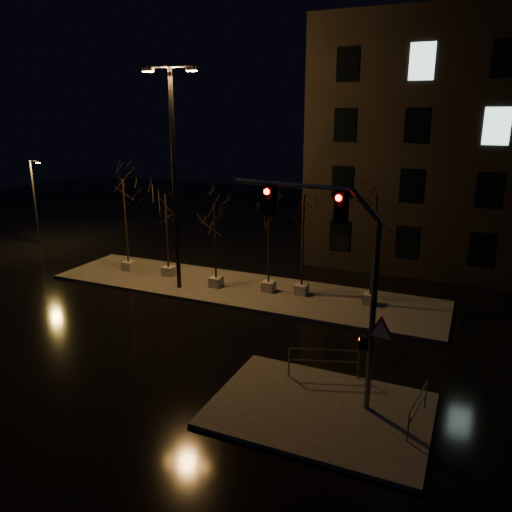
% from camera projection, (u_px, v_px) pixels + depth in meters
% --- Properties ---
extents(ground, '(90.00, 90.00, 0.00)m').
position_uv_depth(ground, '(181.00, 332.00, 22.35)').
color(ground, black).
rests_on(ground, ground).
extents(median, '(22.00, 5.00, 0.15)m').
position_uv_depth(median, '(239.00, 289.00, 27.60)').
color(median, '#47443F').
rests_on(median, ground).
extents(sidewalk_corner, '(7.00, 5.00, 0.15)m').
position_uv_depth(sidewalk_corner, '(319.00, 410.00, 16.32)').
color(sidewalk_corner, '#47443F').
rests_on(sidewalk_corner, ground).
extents(tree_0, '(1.80, 1.80, 5.76)m').
position_uv_depth(tree_0, '(124.00, 200.00, 29.51)').
color(tree_0, '#A3A298').
rests_on(tree_0, median).
extents(tree_1, '(1.80, 1.80, 5.00)m').
position_uv_depth(tree_1, '(166.00, 213.00, 28.63)').
color(tree_1, '#A3A298').
rests_on(tree_1, median).
extents(tree_2, '(1.80, 1.80, 4.78)m').
position_uv_depth(tree_2, '(215.00, 223.00, 26.76)').
color(tree_2, '#A3A298').
rests_on(tree_2, median).
extents(tree_3, '(1.80, 1.80, 5.74)m').
position_uv_depth(tree_3, '(269.00, 212.00, 25.86)').
color(tree_3, '#A3A298').
rests_on(tree_3, median).
extents(tree_4, '(1.80, 1.80, 5.51)m').
position_uv_depth(tree_4, '(303.00, 217.00, 25.45)').
color(tree_4, '#A3A298').
rests_on(tree_4, median).
extents(tree_5, '(1.80, 1.80, 5.77)m').
position_uv_depth(tree_5, '(375.00, 219.00, 24.01)').
color(tree_5, '#A3A298').
rests_on(tree_5, median).
extents(traffic_signal_mast, '(5.82, 0.84, 7.16)m').
position_uv_depth(traffic_signal_mast, '(339.00, 265.00, 15.60)').
color(traffic_signal_mast, slate).
rests_on(traffic_signal_mast, sidewalk_corner).
extents(streetlight_main, '(2.88, 0.89, 11.56)m').
position_uv_depth(streetlight_main, '(174.00, 166.00, 25.84)').
color(streetlight_main, black).
rests_on(streetlight_main, median).
extents(streetlight_far, '(1.22, 0.32, 6.22)m').
position_uv_depth(streetlight_far, '(35.00, 198.00, 36.83)').
color(streetlight_far, black).
rests_on(streetlight_far, ground).
extents(guard_rail_a, '(2.43, 0.89, 1.11)m').
position_uv_depth(guard_rail_a, '(324.00, 359.00, 18.04)').
color(guard_rail_a, slate).
rests_on(guard_rail_a, sidewalk_corner).
extents(guard_rail_b, '(0.33, 2.09, 1.00)m').
position_uv_depth(guard_rail_b, '(418.00, 405.00, 15.29)').
color(guard_rail_b, slate).
rests_on(guard_rail_b, sidewalk_corner).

